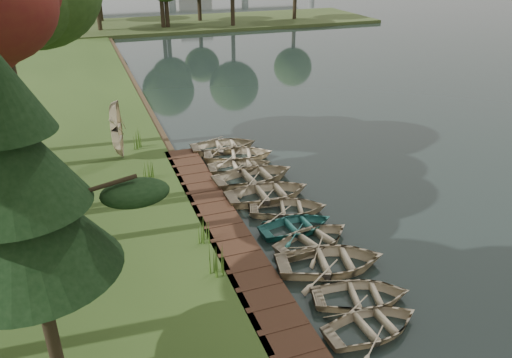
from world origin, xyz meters
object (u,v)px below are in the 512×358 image
object	(u,v)px
rowboat_2	(331,259)
pine_tree	(17,187)
stored_rowboat	(122,152)
rowboat_0	(373,324)
rowboat_1	(361,293)
boardwalk	(223,228)

from	to	relation	value
rowboat_2	pine_tree	distance (m)	10.36
rowboat_2	stored_rowboat	world-z (taller)	stored_rowboat
rowboat_2	pine_tree	xyz separation A→B (m)	(-8.64, -2.21, 5.28)
stored_rowboat	pine_tree	bearing A→B (deg)	-178.59
rowboat_0	rowboat_1	distance (m)	1.33
rowboat_2	pine_tree	bearing A→B (deg)	115.59
pine_tree	boardwalk	bearing A→B (deg)	44.67
rowboat_0	pine_tree	distance (m)	9.97
boardwalk	rowboat_0	size ratio (longest dim) A/B	5.34
stored_rowboat	pine_tree	xyz separation A→B (m)	(-2.99, -13.80, 5.12)
boardwalk	rowboat_0	world-z (taller)	rowboat_0
boardwalk	pine_tree	world-z (taller)	pine_tree
boardwalk	rowboat_2	size ratio (longest dim) A/B	4.25
rowboat_1	rowboat_0	bearing A→B (deg)	178.16
rowboat_1	boardwalk	bearing A→B (deg)	41.59
boardwalk	pine_tree	distance (m)	10.02
rowboat_1	rowboat_2	distance (m)	1.87
boardwalk	rowboat_1	world-z (taller)	rowboat_1
rowboat_1	stored_rowboat	world-z (taller)	stored_rowboat
rowboat_0	rowboat_2	distance (m)	3.15
rowboat_1	pine_tree	size ratio (longest dim) A/B	0.36
boardwalk	rowboat_0	xyz separation A→B (m)	(2.43, -6.78, 0.21)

